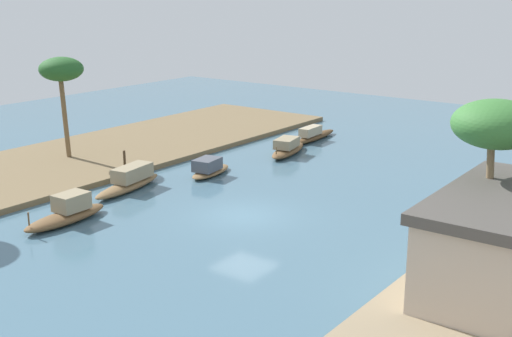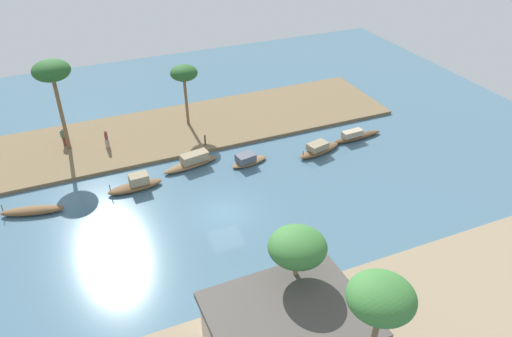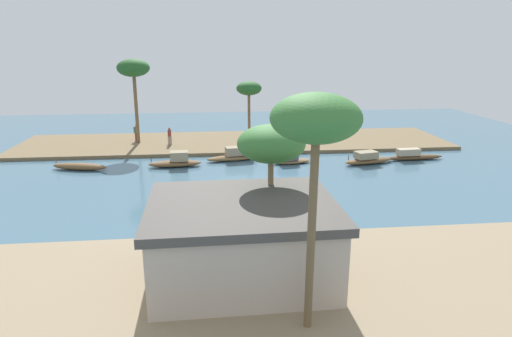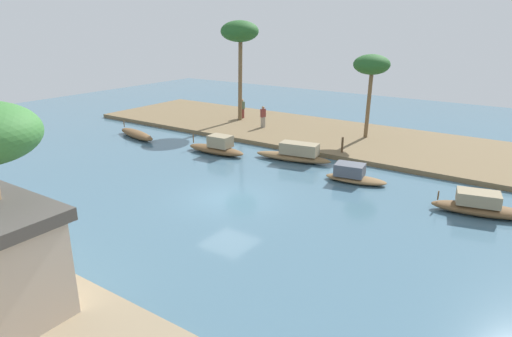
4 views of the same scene
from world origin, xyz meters
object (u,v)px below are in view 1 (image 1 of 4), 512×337
sampan_with_red_awning (209,168)px  mooring_post (125,159)px  sampan_with_tall_canopy (67,213)px  sampan_upstream_small (313,135)px  sampan_near_left_bank (288,148)px  palm_tree_left_near (61,71)px  palm_tree_right_tall (497,126)px  sampan_foreground (130,181)px

sampan_with_red_awning → mooring_post: size_ratio=3.51×
mooring_post → sampan_with_tall_canopy: bearing=29.9°
sampan_with_tall_canopy → mooring_post: 8.18m
sampan_upstream_small → mooring_post: bearing=-20.1°
sampan_near_left_bank → palm_tree_left_near: bearing=-59.1°
sampan_with_tall_canopy → palm_tree_right_tall: (-5.61, 16.54, 5.04)m
sampan_with_tall_canopy → sampan_foreground: size_ratio=0.87×
sampan_upstream_small → palm_tree_left_near: bearing=-36.1°
sampan_with_tall_canopy → palm_tree_right_tall: bearing=106.1°
sampan_upstream_small → mooring_post: mooring_post is taller
sampan_foreground → sampan_near_left_bank: (-11.00, 2.31, -0.06)m
sampan_with_tall_canopy → palm_tree_left_near: palm_tree_left_near is taller
palm_tree_left_near → palm_tree_right_tall: (1.25, 25.34, 0.09)m
sampan_with_red_awning → palm_tree_right_tall: 17.74m
sampan_near_left_bank → mooring_post: (9.00, -4.87, 0.38)m
sampan_upstream_small → palm_tree_left_near: palm_tree_left_near is taller
sampan_with_tall_canopy → sampan_near_left_bank: size_ratio=0.96×
sampan_with_tall_canopy → mooring_post: mooring_post is taller
sampan_foreground → sampan_with_red_awning: sampan_foreground is taller
sampan_foreground → sampan_with_red_awning: bearing=151.7°
palm_tree_left_near → palm_tree_right_tall: palm_tree_right_tall is taller
sampan_with_red_awning → sampan_upstream_small: 10.90m
sampan_foreground → palm_tree_left_near: (-1.78, -7.31, 4.92)m
sampan_with_red_awning → sampan_upstream_small: sampan_upstream_small is taller
sampan_with_tall_canopy → sampan_near_left_bank: 16.11m
sampan_upstream_small → sampan_with_tall_canopy: bearing=-3.2°
sampan_with_red_awning → sampan_upstream_small: bearing=170.7°
palm_tree_left_near → sampan_with_tall_canopy: bearing=52.1°
palm_tree_right_tall → sampan_foreground: bearing=-88.3°
sampan_with_tall_canopy → sampan_upstream_small: sampan_with_tall_canopy is taller
mooring_post → palm_tree_right_tall: size_ratio=0.16×
sampan_with_red_awning → sampan_near_left_bank: (-6.52, 0.80, 0.02)m
palm_tree_left_near → mooring_post: bearing=92.7°
sampan_foreground → palm_tree_left_near: size_ratio=0.86×
sampan_with_red_awning → palm_tree_right_tall: bearing=67.0°
sampan_upstream_small → mooring_post: (13.39, -4.01, 0.43)m
sampan_with_red_awning → mooring_post: 4.79m
sampan_upstream_small → sampan_with_red_awning: bearing=-3.1°
sampan_upstream_small → palm_tree_right_tall: size_ratio=0.87×
sampan_foreground → palm_tree_right_tall: palm_tree_right_tall is taller
sampan_foreground → mooring_post: mooring_post is taller
sampan_with_tall_canopy → sampan_with_red_awning: (-9.57, 0.00, -0.05)m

